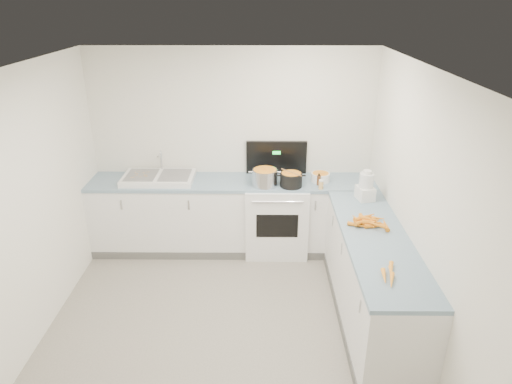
{
  "coord_description": "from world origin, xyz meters",
  "views": [
    {
      "loc": [
        0.34,
        -3.48,
        3.03
      ],
      "look_at": [
        0.3,
        1.1,
        1.05
      ],
      "focal_mm": 32.0,
      "sensor_mm": 36.0,
      "label": 1
    }
  ],
  "objects_px": {
    "mixing_bowl": "(320,177)",
    "extract_bottle": "(319,180)",
    "sink": "(159,178)",
    "food_processor": "(366,187)",
    "steel_pot": "(265,178)",
    "spice_jar": "(321,185)",
    "black_pot": "(291,181)",
    "stove": "(276,215)"
  },
  "relations": [
    {
      "from": "black_pot",
      "to": "food_processor",
      "type": "xyz_separation_m",
      "value": [
        0.8,
        -0.37,
        0.07
      ]
    },
    {
      "from": "black_pot",
      "to": "mixing_bowl",
      "type": "distance_m",
      "value": 0.4
    },
    {
      "from": "spice_jar",
      "to": "food_processor",
      "type": "distance_m",
      "value": 0.55
    },
    {
      "from": "steel_pot",
      "to": "spice_jar",
      "type": "xyz_separation_m",
      "value": [
        0.66,
        -0.1,
        -0.04
      ]
    },
    {
      "from": "sink",
      "to": "food_processor",
      "type": "xyz_separation_m",
      "value": [
        2.41,
        -0.54,
        0.11
      ]
    },
    {
      "from": "extract_bottle",
      "to": "food_processor",
      "type": "xyz_separation_m",
      "value": [
        0.46,
        -0.42,
        0.09
      ]
    },
    {
      "from": "stove",
      "to": "mixing_bowl",
      "type": "relative_size",
      "value": 5.96
    },
    {
      "from": "mixing_bowl",
      "to": "extract_bottle",
      "type": "distance_m",
      "value": 0.12
    },
    {
      "from": "sink",
      "to": "food_processor",
      "type": "height_order",
      "value": "food_processor"
    },
    {
      "from": "stove",
      "to": "spice_jar",
      "type": "bearing_deg",
      "value": -24.53
    },
    {
      "from": "extract_bottle",
      "to": "mixing_bowl",
      "type": "bearing_deg",
      "value": 74.03
    },
    {
      "from": "spice_jar",
      "to": "sink",
      "type": "bearing_deg",
      "value": 172.79
    },
    {
      "from": "steel_pot",
      "to": "mixing_bowl",
      "type": "distance_m",
      "value": 0.69
    },
    {
      "from": "food_processor",
      "to": "stove",
      "type": "bearing_deg",
      "value": 151.39
    },
    {
      "from": "black_pot",
      "to": "spice_jar",
      "type": "height_order",
      "value": "black_pot"
    },
    {
      "from": "spice_jar",
      "to": "steel_pot",
      "type": "bearing_deg",
      "value": 171.37
    },
    {
      "from": "stove",
      "to": "black_pot",
      "type": "relative_size",
      "value": 5.2
    },
    {
      "from": "steel_pot",
      "to": "spice_jar",
      "type": "bearing_deg",
      "value": -8.63
    },
    {
      "from": "extract_bottle",
      "to": "steel_pot",
      "type": "bearing_deg",
      "value": -177.91
    },
    {
      "from": "stove",
      "to": "spice_jar",
      "type": "relative_size",
      "value": 14.16
    },
    {
      "from": "sink",
      "to": "food_processor",
      "type": "relative_size",
      "value": 2.51
    },
    {
      "from": "extract_bottle",
      "to": "sink",
      "type": "bearing_deg",
      "value": 176.34
    },
    {
      "from": "steel_pot",
      "to": "black_pot",
      "type": "bearing_deg",
      "value": -4.09
    },
    {
      "from": "mixing_bowl",
      "to": "extract_bottle",
      "type": "height_order",
      "value": "extract_bottle"
    },
    {
      "from": "sink",
      "to": "mixing_bowl",
      "type": "height_order",
      "value": "sink"
    },
    {
      "from": "sink",
      "to": "steel_pot",
      "type": "relative_size",
      "value": 2.84
    },
    {
      "from": "spice_jar",
      "to": "extract_bottle",
      "type": "bearing_deg",
      "value": 95.8
    },
    {
      "from": "sink",
      "to": "steel_pot",
      "type": "distance_m",
      "value": 1.31
    },
    {
      "from": "extract_bottle",
      "to": "spice_jar",
      "type": "distance_m",
      "value": 0.12
    },
    {
      "from": "stove",
      "to": "food_processor",
      "type": "relative_size",
      "value": 3.97
    },
    {
      "from": "sink",
      "to": "extract_bottle",
      "type": "bearing_deg",
      "value": -3.66
    },
    {
      "from": "sink",
      "to": "mixing_bowl",
      "type": "relative_size",
      "value": 3.77
    },
    {
      "from": "stove",
      "to": "extract_bottle",
      "type": "height_order",
      "value": "stove"
    },
    {
      "from": "mixing_bowl",
      "to": "spice_jar",
      "type": "xyz_separation_m",
      "value": [
        -0.02,
        -0.24,
        -0.0
      ]
    },
    {
      "from": "stove",
      "to": "sink",
      "type": "xyz_separation_m",
      "value": [
        -1.45,
        0.02,
        0.5
      ]
    },
    {
      "from": "sink",
      "to": "black_pot",
      "type": "height_order",
      "value": "sink"
    },
    {
      "from": "stove",
      "to": "steel_pot",
      "type": "bearing_deg",
      "value": -138.49
    },
    {
      "from": "food_processor",
      "to": "extract_bottle",
      "type": "bearing_deg",
      "value": 138.19
    },
    {
      "from": "mixing_bowl",
      "to": "spice_jar",
      "type": "distance_m",
      "value": 0.24
    },
    {
      "from": "stove",
      "to": "food_processor",
      "type": "xyz_separation_m",
      "value": [
        0.96,
        -0.52,
        0.61
      ]
    },
    {
      "from": "food_processor",
      "to": "black_pot",
      "type": "bearing_deg",
      "value": 155.17
    },
    {
      "from": "mixing_bowl",
      "to": "extract_bottle",
      "type": "xyz_separation_m",
      "value": [
        -0.03,
        -0.12,
        0.01
      ]
    }
  ]
}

